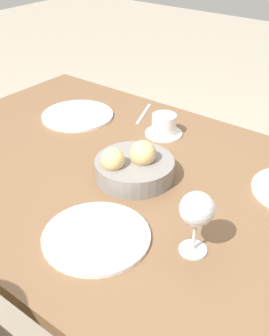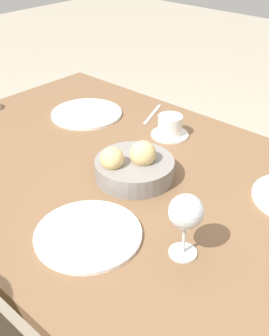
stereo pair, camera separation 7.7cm
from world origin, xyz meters
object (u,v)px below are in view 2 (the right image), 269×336
Objects in this scene: plate_far_center at (88,234)px; wine_glass at (186,214)px; fork_silver at (153,114)px; bread_basket at (134,166)px; coffee_cup at (170,127)px; plate_near_right at (87,114)px.

plate_far_center is 1.62× the size of wine_glass.
wine_glass reaches higher than fork_silver.
bread_basket is at bearing 122.86° from fork_silver.
plate_far_center reaches higher than fork_silver.
plate_near_right is at bearing 13.64° from coffee_cup.
wine_glass is 0.94× the size of fork_silver.
bread_basket is at bearing -28.04° from wine_glass.
wine_glass is at bearing -152.78° from plate_far_center.
coffee_cup reaches higher than plate_near_right.
bread_basket is at bearing -70.98° from plate_far_center.
wine_glass is (-0.20, -0.10, 0.11)m from plate_far_center.
wine_glass reaches higher than bread_basket.
fork_silver is at bearing -136.89° from plate_near_right.
plate_far_center is 0.55m from coffee_cup.
wine_glass reaches higher than plate_near_right.
plate_near_right is at bearing 43.11° from fork_silver.
coffee_cup is at bearing 149.68° from fork_silver.
plate_far_center is 1.53× the size of fork_silver.
coffee_cup is (0.08, -0.27, -0.01)m from bread_basket.
fork_silver is (0.52, -0.51, -0.11)m from wine_glass.
wine_glass is (-0.69, 0.34, 0.11)m from plate_near_right.
bread_basket is 0.28m from coffee_cup.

